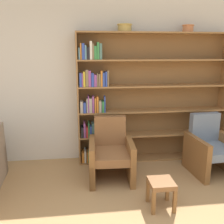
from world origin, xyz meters
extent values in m
cube|color=silver|center=(0.00, 2.55, 1.38)|extent=(12.00, 0.06, 2.75)
cube|color=olive|center=(-0.67, 2.36, 1.08)|extent=(0.02, 0.30, 2.16)
cube|color=olive|center=(1.85, 2.36, 1.08)|extent=(0.02, 0.30, 2.16)
cube|color=olive|center=(0.59, 2.36, 2.15)|extent=(2.49, 0.30, 0.03)
cube|color=olive|center=(0.59, 2.36, 0.01)|extent=(2.49, 0.30, 0.03)
cube|color=brown|center=(0.59, 2.51, 1.08)|extent=(2.49, 0.01, 2.16)
cube|color=orange|center=(-0.62, 2.33, 0.11)|extent=(0.04, 0.19, 0.18)
cube|color=white|center=(-0.58, 2.33, 0.13)|extent=(0.03, 0.19, 0.21)
cube|color=orange|center=(-0.54, 2.32, 0.11)|extent=(0.02, 0.17, 0.18)
cube|color=#388C47|center=(-0.52, 2.31, 0.11)|extent=(0.02, 0.15, 0.18)
cube|color=#7F6B4C|center=(-0.49, 2.29, 0.16)|extent=(0.04, 0.12, 0.27)
cube|color=black|center=(-0.45, 2.30, 0.12)|extent=(0.03, 0.14, 0.19)
cube|color=white|center=(-0.42, 2.33, 0.14)|extent=(0.02, 0.20, 0.22)
cube|color=#B2A899|center=(-0.39, 2.30, 0.16)|extent=(0.02, 0.13, 0.27)
cube|color=#4C756B|center=(-0.36, 2.30, 0.13)|extent=(0.03, 0.14, 0.20)
cube|color=#669EB2|center=(-0.32, 2.33, 0.13)|extent=(0.03, 0.19, 0.21)
cube|color=orange|center=(-0.28, 2.30, 0.12)|extent=(0.03, 0.13, 0.18)
cube|color=orange|center=(-0.24, 2.31, 0.11)|extent=(0.03, 0.15, 0.17)
cube|color=#334CB2|center=(-0.20, 2.33, 0.13)|extent=(0.04, 0.19, 0.22)
cube|color=#4C756B|center=(-0.16, 2.30, 0.13)|extent=(0.02, 0.13, 0.20)
cube|color=black|center=(-0.13, 2.31, 0.15)|extent=(0.03, 0.16, 0.25)
cube|color=#994C99|center=(-0.09, 2.32, 0.12)|extent=(0.04, 0.18, 0.19)
cube|color=olive|center=(0.59, 2.36, 0.46)|extent=(2.49, 0.30, 0.03)
cube|color=black|center=(-0.61, 2.32, 0.56)|extent=(0.04, 0.18, 0.18)
cube|color=#994C99|center=(-0.57, 2.33, 0.59)|extent=(0.03, 0.20, 0.24)
cube|color=red|center=(-0.54, 2.32, 0.56)|extent=(0.03, 0.17, 0.18)
cube|color=#388C47|center=(-0.51, 2.33, 0.60)|extent=(0.02, 0.19, 0.25)
cube|color=#334CB2|center=(-0.47, 2.31, 0.57)|extent=(0.03, 0.15, 0.19)
cube|color=#4C756B|center=(-0.44, 2.33, 0.59)|extent=(0.04, 0.19, 0.23)
cube|color=#7F6B4C|center=(-0.40, 2.31, 0.58)|extent=(0.02, 0.16, 0.21)
cube|color=#B2A899|center=(-0.37, 2.31, 0.60)|extent=(0.03, 0.15, 0.26)
cube|color=#4C756B|center=(-0.34, 2.31, 0.60)|extent=(0.02, 0.15, 0.27)
cube|color=#994C99|center=(-0.31, 2.33, 0.57)|extent=(0.02, 0.20, 0.20)
cube|color=#669EB2|center=(-0.29, 2.30, 0.59)|extent=(0.02, 0.14, 0.24)
cube|color=red|center=(-0.26, 2.33, 0.59)|extent=(0.03, 0.20, 0.24)
cube|color=gold|center=(-0.22, 2.32, 0.59)|extent=(0.04, 0.17, 0.23)
cube|color=olive|center=(0.59, 2.36, 0.88)|extent=(2.49, 0.30, 0.02)
cube|color=#B2A899|center=(-0.61, 2.32, 0.99)|extent=(0.04, 0.17, 0.18)
cube|color=#334CB2|center=(-0.56, 2.31, 0.98)|extent=(0.04, 0.14, 0.17)
cube|color=#B2A899|center=(-0.52, 2.33, 1.01)|extent=(0.02, 0.20, 0.23)
cube|color=#994C99|center=(-0.50, 2.33, 1.03)|extent=(0.02, 0.20, 0.27)
cube|color=#B2A899|center=(-0.47, 2.30, 1.01)|extent=(0.04, 0.12, 0.23)
cube|color=#994C99|center=(-0.43, 2.32, 1.02)|extent=(0.03, 0.18, 0.26)
cube|color=orange|center=(-0.39, 2.33, 1.01)|extent=(0.02, 0.20, 0.23)
cube|color=orange|center=(-0.36, 2.30, 1.02)|extent=(0.03, 0.14, 0.26)
cube|color=#B2A899|center=(-0.31, 2.29, 0.99)|extent=(0.04, 0.12, 0.19)
cube|color=#388C47|center=(-0.27, 2.33, 0.98)|extent=(0.03, 0.20, 0.18)
cube|color=#334CB2|center=(-0.24, 2.30, 1.02)|extent=(0.02, 0.14, 0.26)
cube|color=olive|center=(0.59, 2.36, 1.30)|extent=(2.49, 0.30, 0.02)
cube|color=#334CB2|center=(-0.62, 2.33, 1.42)|extent=(0.04, 0.19, 0.21)
cube|color=#994C99|center=(-0.59, 2.33, 1.42)|extent=(0.02, 0.19, 0.21)
cube|color=gold|center=(-0.56, 2.30, 1.43)|extent=(0.03, 0.13, 0.24)
cube|color=#7F6B4C|center=(-0.52, 2.32, 1.45)|extent=(0.04, 0.17, 0.27)
cube|color=#994C99|center=(-0.47, 2.32, 1.44)|extent=(0.04, 0.18, 0.25)
cube|color=#334CB2|center=(-0.43, 2.31, 1.42)|extent=(0.04, 0.15, 0.21)
cube|color=#994C99|center=(-0.38, 2.32, 1.41)|extent=(0.04, 0.17, 0.19)
cube|color=#7F6B4C|center=(-0.35, 2.30, 1.42)|extent=(0.02, 0.13, 0.21)
cube|color=#7F6B4C|center=(-0.32, 2.30, 1.41)|extent=(0.03, 0.14, 0.20)
cube|color=orange|center=(-0.29, 2.31, 1.44)|extent=(0.03, 0.15, 0.25)
cube|color=#334CB2|center=(-0.25, 2.30, 1.42)|extent=(0.03, 0.12, 0.22)
cube|color=#334CB2|center=(-0.21, 2.32, 1.43)|extent=(0.03, 0.18, 0.23)
cube|color=#7F6B4C|center=(-0.19, 2.32, 1.44)|extent=(0.02, 0.18, 0.25)
cube|color=olive|center=(0.59, 2.36, 1.72)|extent=(2.49, 0.30, 0.02)
cube|color=#669EB2|center=(-0.63, 2.30, 1.83)|extent=(0.02, 0.13, 0.18)
cube|color=orange|center=(-0.60, 2.30, 1.86)|extent=(0.02, 0.13, 0.25)
cube|color=#334CB2|center=(-0.56, 2.33, 1.86)|extent=(0.04, 0.19, 0.24)
cube|color=#669EB2|center=(-0.53, 2.31, 1.84)|extent=(0.02, 0.16, 0.22)
cube|color=black|center=(-0.49, 2.30, 1.83)|extent=(0.04, 0.13, 0.18)
cube|color=white|center=(-0.45, 2.33, 1.87)|extent=(0.03, 0.19, 0.27)
cube|color=#7F6B4C|center=(-0.41, 2.32, 1.86)|extent=(0.03, 0.17, 0.24)
cube|color=#388C47|center=(-0.38, 2.30, 1.84)|extent=(0.04, 0.12, 0.20)
cube|color=#388C47|center=(-0.34, 2.31, 1.87)|extent=(0.03, 0.15, 0.26)
cube|color=#4C756B|center=(-0.30, 2.31, 1.86)|extent=(0.04, 0.15, 0.24)
cylinder|color=tan|center=(0.09, 2.36, 2.21)|extent=(0.21, 0.21, 0.11)
torus|color=tan|center=(0.09, 2.36, 2.26)|extent=(0.24, 0.24, 0.02)
cylinder|color=#C67547|center=(1.12, 2.36, 2.21)|extent=(0.17, 0.17, 0.11)
torus|color=#C67547|center=(1.12, 2.36, 2.26)|extent=(0.19, 0.19, 0.02)
cube|color=brown|center=(0.07, 1.40, 0.18)|extent=(0.07, 0.07, 0.35)
cube|color=brown|center=(-0.50, 1.42, 0.18)|extent=(0.07, 0.07, 0.35)
cube|color=brown|center=(0.10, 2.01, 0.18)|extent=(0.07, 0.07, 0.35)
cube|color=brown|center=(-0.47, 2.03, 0.18)|extent=(0.07, 0.07, 0.35)
cube|color=brown|center=(-0.20, 1.71, 0.38)|extent=(0.51, 0.66, 0.12)
cube|color=brown|center=(-0.19, 1.99, 0.65)|extent=(0.49, 0.14, 0.49)
cube|color=brown|center=(0.08, 1.70, 0.30)|extent=(0.11, 0.68, 0.59)
cube|color=brown|center=(-0.48, 1.73, 0.30)|extent=(0.11, 0.68, 0.59)
cube|color=brown|center=(1.13, 1.38, 0.18)|extent=(0.08, 0.08, 0.35)
cube|color=brown|center=(1.64, 2.04, 0.18)|extent=(0.08, 0.08, 0.35)
cube|color=brown|center=(1.07, 1.99, 0.18)|extent=(0.08, 0.08, 0.35)
cube|color=slate|center=(1.38, 1.71, 0.38)|extent=(0.54, 0.68, 0.12)
cube|color=slate|center=(1.36, 1.99, 0.65)|extent=(0.49, 0.16, 0.49)
cube|color=brown|center=(1.10, 1.69, 0.30)|extent=(0.14, 0.68, 0.59)
cube|color=brown|center=(0.19, 1.07, 0.15)|extent=(0.04, 0.04, 0.29)
cube|color=brown|center=(0.45, 1.07, 0.15)|extent=(0.04, 0.04, 0.29)
cube|color=brown|center=(0.19, 0.82, 0.15)|extent=(0.04, 0.04, 0.29)
cube|color=brown|center=(0.45, 0.82, 0.15)|extent=(0.04, 0.04, 0.29)
cube|color=brown|center=(0.32, 0.94, 0.32)|extent=(0.30, 0.30, 0.06)
camera|label=1|loc=(-0.60, -1.67, 1.88)|focal=40.00mm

